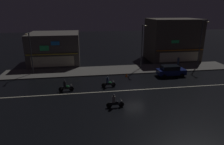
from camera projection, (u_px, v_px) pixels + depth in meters
The scene contains 14 objects.
ground_plane at pixel (135, 90), 25.36m from camera, with size 140.00×140.00×0.00m, color black.
lane_divider_stripe at pixel (135, 90), 25.35m from camera, with size 36.48×0.16×0.01m, color beige.
sidewalk_far at pixel (121, 70), 33.57m from camera, with size 38.40×4.92×0.14m, color #5B5954.
storefront_left_block at pixel (55, 48), 37.29m from camera, with size 9.00×8.48×5.69m.
storefront_center_block at pixel (172, 40), 39.63m from camera, with size 9.61×7.21×8.09m.
streetlamp_west at pixel (30, 50), 30.08m from camera, with size 0.44×1.64×6.48m.
streetlamp_mid at pixel (142, 43), 32.79m from camera, with size 0.44×1.64×7.43m.
streetlamp_east at pixel (201, 40), 33.87m from camera, with size 0.44×1.64×7.94m.
pedestrian_on_sidewalk at pixel (178, 62), 35.08m from camera, with size 0.34×0.34×1.77m.
parked_car_near_kerb at pixel (171, 71), 30.39m from camera, with size 4.30×1.98×1.67m.
motorcycle_following at pixel (115, 102), 20.68m from camera, with size 1.90×0.60×1.52m.
motorcycle_opposite_lane at pixel (108, 83), 26.10m from camera, with size 1.90×0.60×1.52m.
motorcycle_trailing_far at pixel (66, 86), 24.80m from camera, with size 1.90×0.60×1.52m.
traffic_cone at pixel (126, 75), 30.23m from camera, with size 0.36×0.36×0.55m, color orange.
Camera 1 is at (-6.42, -22.73, 9.92)m, focal length 31.73 mm.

